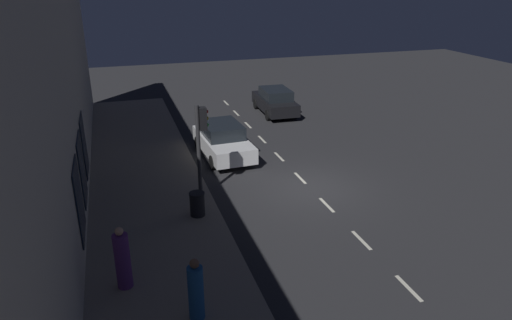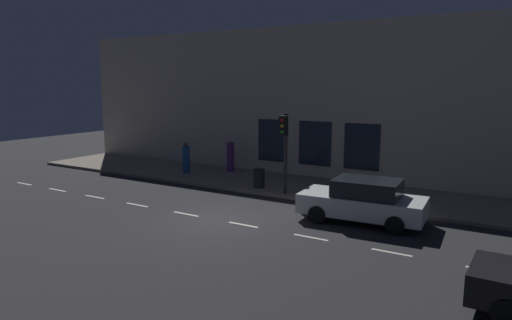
{
  "view_description": "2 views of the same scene",
  "coord_description": "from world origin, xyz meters",
  "px_view_note": "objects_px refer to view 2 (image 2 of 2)",
  "views": [
    {
      "loc": [
        7.18,
        15.62,
        8.03
      ],
      "look_at": [
        2.33,
        0.15,
        1.54
      ],
      "focal_mm": 32.62,
      "sensor_mm": 36.0,
      "label": 1
    },
    {
      "loc": [
        -12.91,
        -9.26,
        4.89
      ],
      "look_at": [
        2.36,
        -0.11,
        1.92
      ],
      "focal_mm": 31.56,
      "sensor_mm": 36.0,
      "label": 2
    }
  ],
  "objects_px": {
    "parked_car_0": "(363,201)",
    "trash_bin": "(259,178)",
    "pedestrian_1": "(186,159)",
    "traffic_light": "(284,140)",
    "pedestrian_0": "(231,156)"
  },
  "relations": [
    {
      "from": "parked_car_0",
      "to": "trash_bin",
      "type": "xyz_separation_m",
      "value": [
        2.3,
        5.7,
        -0.21
      ]
    },
    {
      "from": "parked_car_0",
      "to": "pedestrian_1",
      "type": "bearing_deg",
      "value": 70.05
    },
    {
      "from": "traffic_light",
      "to": "parked_car_0",
      "type": "height_order",
      "value": "traffic_light"
    },
    {
      "from": "pedestrian_0",
      "to": "pedestrian_1",
      "type": "height_order",
      "value": "pedestrian_0"
    },
    {
      "from": "traffic_light",
      "to": "trash_bin",
      "type": "height_order",
      "value": "traffic_light"
    },
    {
      "from": "traffic_light",
      "to": "pedestrian_1",
      "type": "height_order",
      "value": "traffic_light"
    },
    {
      "from": "pedestrian_1",
      "to": "trash_bin",
      "type": "distance_m",
      "value": 5.3
    },
    {
      "from": "traffic_light",
      "to": "trash_bin",
      "type": "relative_size",
      "value": 4.11
    },
    {
      "from": "traffic_light",
      "to": "trash_bin",
      "type": "distance_m",
      "value": 2.57
    },
    {
      "from": "traffic_light",
      "to": "pedestrian_1",
      "type": "bearing_deg",
      "value": 77.29
    },
    {
      "from": "parked_car_0",
      "to": "pedestrian_1",
      "type": "relative_size",
      "value": 2.64
    },
    {
      "from": "traffic_light",
      "to": "pedestrian_0",
      "type": "relative_size",
      "value": 1.95
    },
    {
      "from": "parked_car_0",
      "to": "trash_bin",
      "type": "distance_m",
      "value": 6.15
    },
    {
      "from": "pedestrian_0",
      "to": "trash_bin",
      "type": "height_order",
      "value": "pedestrian_0"
    },
    {
      "from": "parked_car_0",
      "to": "pedestrian_0",
      "type": "bearing_deg",
      "value": 58.42
    }
  ]
}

